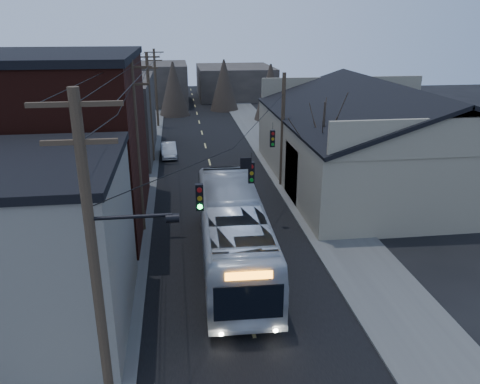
% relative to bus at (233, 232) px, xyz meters
% --- Properties ---
extents(road_surface, '(9.00, 110.00, 0.02)m').
position_rel_bus_xyz_m(road_surface, '(0.13, 16.79, -1.83)').
color(road_surface, black).
rests_on(road_surface, ground).
extents(sidewalk_left, '(4.00, 110.00, 0.12)m').
position_rel_bus_xyz_m(sidewalk_left, '(-6.37, 16.79, -1.78)').
color(sidewalk_left, '#474744').
rests_on(sidewalk_left, ground).
extents(sidewalk_right, '(4.00, 110.00, 0.12)m').
position_rel_bus_xyz_m(sidewalk_right, '(6.63, 16.79, -1.78)').
color(sidewalk_right, '#474744').
rests_on(sidewalk_right, ground).
extents(building_clapboard, '(8.00, 8.00, 7.00)m').
position_rel_bus_xyz_m(building_clapboard, '(-8.87, -4.21, 1.66)').
color(building_clapboard, '#6F685C').
rests_on(building_clapboard, ground).
extents(building_brick, '(10.00, 12.00, 10.00)m').
position_rel_bus_xyz_m(building_brick, '(-9.87, 6.79, 3.16)').
color(building_brick, black).
rests_on(building_brick, ground).
extents(building_left_far, '(9.00, 14.00, 7.00)m').
position_rel_bus_xyz_m(building_left_far, '(-9.37, 22.79, 1.66)').
color(building_left_far, '#2F2925').
rests_on(building_left_far, ground).
extents(warehouse, '(16.16, 20.60, 7.73)m').
position_rel_bus_xyz_m(warehouse, '(13.13, 11.79, 0.86)').
color(warehouse, gray).
rests_on(warehouse, ground).
extents(building_far_left, '(10.00, 12.00, 6.00)m').
position_rel_bus_xyz_m(building_far_left, '(-5.87, 51.79, 1.16)').
color(building_far_left, '#2F2925').
rests_on(building_far_left, ground).
extents(building_far_right, '(12.00, 14.00, 5.00)m').
position_rel_bus_xyz_m(building_far_right, '(7.13, 56.79, 0.66)').
color(building_far_right, '#2F2925').
rests_on(building_far_right, ground).
extents(bare_tree, '(0.40, 0.40, 7.20)m').
position_rel_bus_xyz_m(bare_tree, '(6.63, 6.79, 1.76)').
color(bare_tree, black).
rests_on(bare_tree, ground).
extents(utility_lines, '(11.24, 45.28, 10.50)m').
position_rel_bus_xyz_m(utility_lines, '(-2.99, 10.94, 3.11)').
color(utility_lines, '#382B1E').
rests_on(utility_lines, ground).
extents(bus, '(3.46, 13.30, 3.68)m').
position_rel_bus_xyz_m(bus, '(0.00, 0.00, 0.00)').
color(bus, '#B6BCC3').
rests_on(bus, ground).
extents(parked_car, '(1.60, 4.00, 1.29)m').
position_rel_bus_xyz_m(parked_car, '(-3.50, 21.23, -1.19)').
color(parked_car, '#B3B7BC').
rests_on(parked_car, ground).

